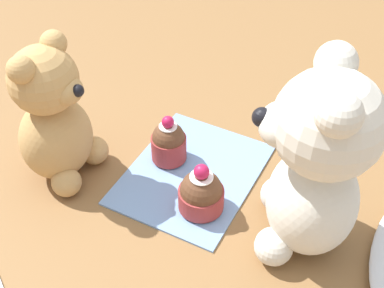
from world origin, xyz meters
name	(u,v)px	position (x,y,z in m)	size (l,w,h in m)	color
ground_plane	(192,175)	(0.00, 0.00, 0.00)	(4.00, 4.00, 0.00)	olive
knitted_placemat	(192,173)	(0.00, 0.00, 0.00)	(0.20, 0.16, 0.01)	#7A9ED1
teddy_bear_cream	(317,164)	(0.03, 0.16, 0.12)	(0.14, 0.14, 0.24)	silver
teddy_bear_tan	(54,118)	(0.07, -0.16, 0.09)	(0.10, 0.10, 0.20)	tan
cupcake_near_cream_bear	(201,193)	(0.05, 0.04, 0.03)	(0.06, 0.06, 0.07)	#993333
cupcake_near_tan_bear	(169,142)	(-0.01, -0.04, 0.03)	(0.05, 0.05, 0.07)	#993333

